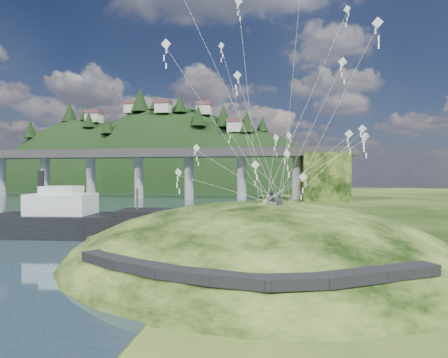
# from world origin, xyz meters

# --- Properties ---
(ground) EXTENTS (320.00, 320.00, 0.00)m
(ground) POSITION_xyz_m (0.00, 0.00, 0.00)
(ground) COLOR black
(ground) RESTS_ON ground
(grass_hill) EXTENTS (36.00, 32.00, 13.00)m
(grass_hill) POSITION_xyz_m (8.00, 2.00, -1.50)
(grass_hill) COLOR black
(grass_hill) RESTS_ON ground
(footpath) EXTENTS (22.29, 5.84, 0.83)m
(footpath) POSITION_xyz_m (7.46, -9.74, 2.08)
(footpath) COLOR black
(footpath) RESTS_ON ground
(bridge) EXTENTS (160.00, 11.00, 15.00)m
(bridge) POSITION_xyz_m (-26.46, 70.07, 9.70)
(bridge) COLOR #2D2B2B
(bridge) RESTS_ON ground
(far_ridge) EXTENTS (153.00, 70.00, 94.50)m
(far_ridge) POSITION_xyz_m (-43.58, 122.17, -7.44)
(far_ridge) COLOR black
(far_ridge) RESTS_ON ground
(work_barge) EXTENTS (23.03, 8.18, 7.90)m
(work_barge) POSITION_xyz_m (-13.52, 9.16, 1.98)
(work_barge) COLOR black
(work_barge) RESTS_ON ground
(wooden_dock) EXTENTS (16.02, 3.06, 1.14)m
(wooden_dock) POSITION_xyz_m (-2.97, 6.75, 0.50)
(wooden_dock) COLOR #341E15
(wooden_dock) RESTS_ON ground
(kite_flyers) EXTENTS (1.63, 3.96, 1.98)m
(kite_flyers) POSITION_xyz_m (9.14, 2.35, 5.87)
(kite_flyers) COLOR #23252F
(kite_flyers) RESTS_ON ground
(kite_swarm) EXTENTS (18.81, 16.57, 21.49)m
(kite_swarm) POSITION_xyz_m (9.00, 3.52, 15.18)
(kite_swarm) COLOR silver
(kite_swarm) RESTS_ON ground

